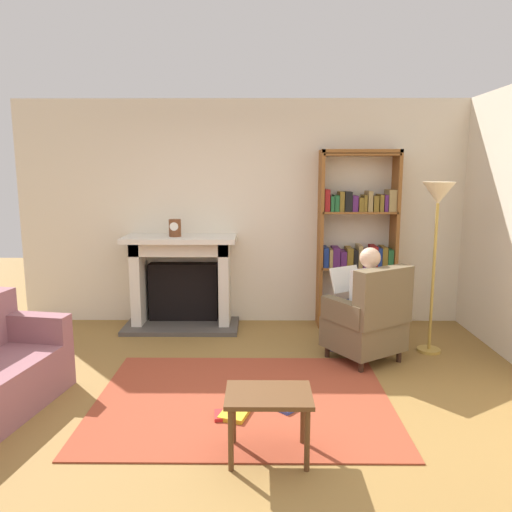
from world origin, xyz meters
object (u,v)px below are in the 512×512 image
at_px(bookshelf, 357,246).
at_px(fireplace, 182,278).
at_px(mantel_clock, 175,228).
at_px(floor_lamp, 437,209).
at_px(armchair_reading, 369,320).
at_px(side_table, 269,403).
at_px(seated_reader, 361,298).

bearing_deg(bookshelf, fireplace, -179.00).
relative_size(mantel_clock, floor_lamp, 0.11).
height_order(mantel_clock, bookshelf, bookshelf).
relative_size(armchair_reading, side_table, 1.73).
bearing_deg(bookshelf, mantel_clock, -176.38).
relative_size(mantel_clock, side_table, 0.36).
height_order(mantel_clock, seated_reader, mantel_clock).
height_order(fireplace, floor_lamp, floor_lamp).
bearing_deg(floor_lamp, bookshelf, 123.88).
height_order(bookshelf, side_table, bookshelf).
bearing_deg(side_table, bookshelf, 68.79).
relative_size(armchair_reading, seated_reader, 0.85).
xyz_separation_m(fireplace, side_table, (1.00, -2.80, -0.21)).
relative_size(mantel_clock, seated_reader, 0.18).
bearing_deg(mantel_clock, seated_reader, -25.47).
height_order(armchair_reading, floor_lamp, floor_lamp).
height_order(mantel_clock, side_table, mantel_clock).
xyz_separation_m(fireplace, mantel_clock, (-0.05, -0.10, 0.62)).
xyz_separation_m(mantel_clock, floor_lamp, (2.76, -0.77, 0.28)).
height_order(mantel_clock, floor_lamp, floor_lamp).
bearing_deg(side_table, seated_reader, 61.75).
height_order(fireplace, armchair_reading, fireplace).
distance_m(bookshelf, seated_reader, 1.15).
xyz_separation_m(mantel_clock, seated_reader, (1.99, -0.95, -0.59)).
bearing_deg(fireplace, floor_lamp, -17.76).
bearing_deg(bookshelf, seated_reader, -98.33).
distance_m(side_table, floor_lamp, 2.81).
height_order(armchair_reading, seated_reader, seated_reader).
bearing_deg(mantel_clock, side_table, -68.83).
bearing_deg(side_table, fireplace, 109.54).
relative_size(bookshelf, armchair_reading, 2.17).
relative_size(seated_reader, floor_lamp, 0.65).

